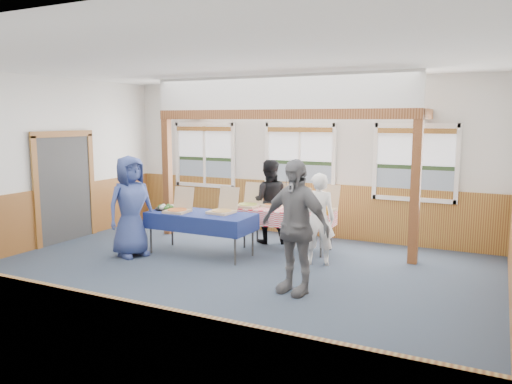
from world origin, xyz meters
TOP-DOWN VIEW (x-y plane):
  - floor at (0.00, 0.00)m, footprint 8.00×8.00m
  - ceiling at (0.00, 0.00)m, footprint 8.00×8.00m
  - wall_back at (0.00, 3.50)m, footprint 8.00×0.00m
  - wall_left at (-4.00, 0.00)m, footprint 0.00×8.00m
  - wainscot_back at (0.00, 3.48)m, footprint 7.98×0.05m
  - wainscot_front at (0.00, -3.48)m, footprint 7.98×0.05m
  - wainscot_left at (-3.98, 0.00)m, footprint 0.05×6.98m
  - cased_opening at (-3.96, 0.90)m, footprint 0.06×1.30m
  - window_left at (-2.30, 3.46)m, footprint 1.56×0.10m
  - window_mid at (0.00, 3.46)m, footprint 1.56×0.10m
  - window_right at (2.30, 3.46)m, footprint 1.56×0.10m
  - post_left at (-2.50, 2.30)m, footprint 0.15×0.15m
  - post_right at (2.50, 2.30)m, footprint 0.15×0.15m
  - cross_beam at (0.00, 2.30)m, footprint 5.15×0.18m
  - table_left at (-0.98, 1.19)m, footprint 2.05×1.30m
  - table_right at (0.25, 2.23)m, footprint 1.74×0.86m
  - pizza_box_a at (-1.38, 1.08)m, footprint 0.42×0.50m
  - pizza_box_b at (-0.63, 1.35)m, footprint 0.44×0.52m
  - pizza_box_c at (-0.50, 2.13)m, footprint 0.42×0.51m
  - pizza_box_d at (-0.11, 2.42)m, footprint 0.42×0.50m
  - pizza_box_e at (0.49, 2.15)m, footprint 0.41×0.48m
  - pizza_box_f at (0.90, 2.37)m, footprint 0.48×0.56m
  - veggie_tray at (-1.73, 1.19)m, footprint 0.40×0.40m
  - drink_glass at (1.10, 1.98)m, footprint 0.07×0.07m
  - woman_white at (1.09, 1.52)m, footprint 0.66×0.55m
  - woman_black at (-0.28, 2.54)m, footprint 0.97×0.88m
  - man_blue at (-2.04, 0.58)m, footprint 0.84×1.01m
  - person_grey at (1.24, 0.10)m, footprint 1.17×0.71m

SIDE VIEW (x-z plane):
  - floor at x=0.00m, z-range 0.00..0.00m
  - wainscot_back at x=0.00m, z-range 0.00..1.10m
  - wainscot_front at x=0.00m, z-range 0.00..1.10m
  - wainscot_left at x=-3.98m, z-range 0.00..1.10m
  - table_right at x=0.25m, z-range 0.32..1.07m
  - table_left at x=-0.98m, z-range 0.32..1.08m
  - woman_white at x=1.09m, z-range 0.00..1.54m
  - veggie_tray at x=-1.73m, z-range 0.74..0.83m
  - woman_black at x=-0.28m, z-range 0.00..1.63m
  - pizza_box_e at x=0.49m, z-range 0.62..1.02m
  - pizza_box_d at x=-0.11m, z-range 0.61..1.04m
  - pizza_box_a at x=-1.38m, z-range 0.61..1.04m
  - pizza_box_b at x=-0.63m, z-range 0.60..1.04m
  - pizza_box_c at x=-0.50m, z-range 0.60..1.04m
  - pizza_box_f at x=0.90m, z-range 0.60..1.05m
  - drink_glass at x=1.10m, z-range 0.76..0.91m
  - man_blue at x=-2.04m, z-range 0.00..1.78m
  - person_grey at x=1.24m, z-range 0.00..1.87m
  - cased_opening at x=-3.96m, z-range 0.00..2.10m
  - post_left at x=-2.50m, z-range 0.00..2.40m
  - post_right at x=2.50m, z-range 0.00..2.40m
  - wall_back at x=0.00m, z-range -2.40..5.60m
  - wall_left at x=-4.00m, z-range -2.40..5.60m
  - window_left at x=-2.30m, z-range 0.95..2.41m
  - window_mid at x=0.00m, z-range 0.95..2.41m
  - window_right at x=2.30m, z-range 0.95..2.41m
  - cross_beam at x=0.00m, z-range 2.40..2.58m
  - ceiling at x=0.00m, z-range 3.20..3.20m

